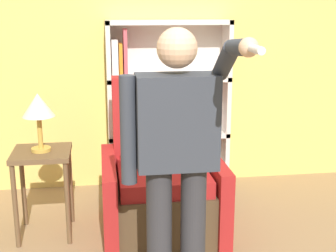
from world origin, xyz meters
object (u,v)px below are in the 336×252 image
side_table (42,168)px  bookcase (158,110)px  person_standing (177,151)px  table_lamp (38,108)px  armchair (160,185)px

side_table → bookcase: bearing=40.4°
side_table → person_standing: bearing=-47.2°
person_standing → table_lamp: bearing=132.8°
bookcase → armchair: bookcase is taller
armchair → person_standing: size_ratio=0.73×
armchair → table_lamp: (-0.89, 0.02, 0.64)m
person_standing → side_table: 1.33m
person_standing → table_lamp: person_standing is taller
bookcase → armchair: (-0.09, -0.85, -0.41)m
bookcase → person_standing: (-0.11, -1.77, 0.16)m
person_standing → side_table: bearing=132.8°
side_table → table_lamp: (0.00, 0.00, 0.46)m
table_lamp → person_standing: bearing=-47.2°
bookcase → person_standing: size_ratio=0.99×
bookcase → side_table: 1.31m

